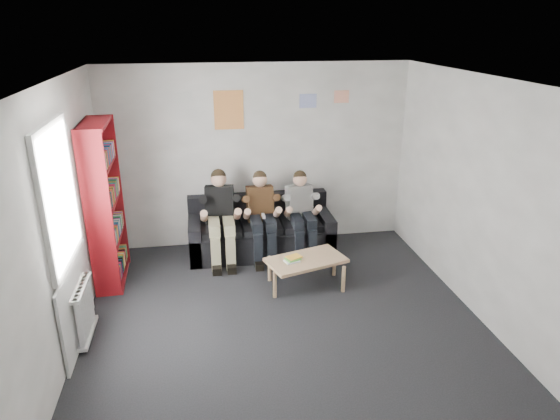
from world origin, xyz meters
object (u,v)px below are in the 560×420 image
(person_left, at_px, (221,218))
(person_middle, at_px, (262,216))
(sofa, at_px, (260,233))
(coffee_table, at_px, (306,262))
(person_right, at_px, (302,215))
(bookshelf, at_px, (105,204))

(person_left, height_order, person_middle, person_left)
(sofa, distance_m, coffee_table, 1.24)
(person_left, relative_size, person_right, 1.06)
(sofa, bearing_deg, bookshelf, -165.16)
(sofa, height_order, person_right, person_right)
(person_right, bearing_deg, coffee_table, -108.07)
(bookshelf, distance_m, person_right, 2.69)
(person_middle, xyz_separation_m, person_right, (0.58, 0.00, -0.01))
(person_right, bearing_deg, bookshelf, 177.83)
(coffee_table, height_order, person_left, person_left)
(sofa, height_order, person_left, person_left)
(sofa, relative_size, bookshelf, 0.99)
(coffee_table, height_order, person_middle, person_middle)
(sofa, relative_size, person_left, 1.60)
(person_right, bearing_deg, person_left, 170.44)
(bookshelf, bearing_deg, sofa, 13.02)
(person_left, distance_m, person_right, 1.17)
(person_middle, bearing_deg, bookshelf, -172.50)
(bookshelf, relative_size, person_left, 1.62)
(coffee_table, height_order, person_right, person_right)
(bookshelf, height_order, person_right, bookshelf)
(person_middle, bearing_deg, sofa, 87.83)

